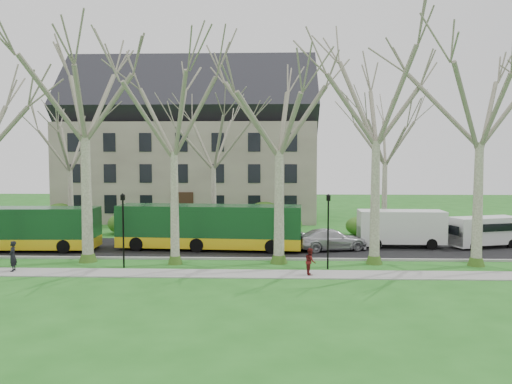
# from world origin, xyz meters

# --- Properties ---
(ground) EXTENTS (120.00, 120.00, 0.00)m
(ground) POSITION_xyz_m (0.00, 0.00, 0.00)
(ground) COLOR #22661D
(ground) RESTS_ON ground
(sidewalk) EXTENTS (70.00, 2.00, 0.06)m
(sidewalk) POSITION_xyz_m (0.00, -2.50, 0.03)
(sidewalk) COLOR gray
(sidewalk) RESTS_ON ground
(road) EXTENTS (80.00, 8.00, 0.06)m
(road) POSITION_xyz_m (0.00, 5.50, 0.03)
(road) COLOR black
(road) RESTS_ON ground
(curb) EXTENTS (80.00, 0.25, 0.14)m
(curb) POSITION_xyz_m (0.00, 1.50, 0.07)
(curb) COLOR #A5A39E
(curb) RESTS_ON ground
(building) EXTENTS (26.50, 12.20, 16.00)m
(building) POSITION_xyz_m (-6.00, 24.00, 8.07)
(building) COLOR gray
(building) RESTS_ON ground
(tree_row_verge) EXTENTS (49.00, 7.00, 14.00)m
(tree_row_verge) POSITION_xyz_m (0.00, 0.30, 7.00)
(tree_row_verge) COLOR gray
(tree_row_verge) RESTS_ON ground
(tree_row_far) EXTENTS (33.00, 7.00, 12.00)m
(tree_row_far) POSITION_xyz_m (-1.33, 11.00, 6.00)
(tree_row_far) COLOR gray
(tree_row_far) RESTS_ON ground
(lamp_row) EXTENTS (36.22, 0.22, 4.30)m
(lamp_row) POSITION_xyz_m (-0.00, -1.00, 2.57)
(lamp_row) COLOR black
(lamp_row) RESTS_ON ground
(hedges) EXTENTS (30.60, 8.60, 2.00)m
(hedges) POSITION_xyz_m (-4.67, 14.00, 1.00)
(hedges) COLOR #285618
(hedges) RESTS_ON ground
(bus_lead) EXTENTS (12.42, 3.04, 3.08)m
(bus_lead) POSITION_xyz_m (-15.65, 4.00, 1.60)
(bus_lead) COLOR #12411D
(bus_lead) RESTS_ON road
(bus_follow) EXTENTS (13.00, 3.58, 3.21)m
(bus_follow) POSITION_xyz_m (-1.66, 4.86, 1.66)
(bus_follow) COLOR #12411D
(bus_follow) RESTS_ON road
(sedan) EXTENTS (5.40, 3.23, 1.47)m
(sedan) POSITION_xyz_m (6.88, 4.84, 0.79)
(sedan) COLOR #B4B4B9
(sedan) RESTS_ON road
(van_a) EXTENTS (6.07, 2.33, 2.63)m
(van_a) POSITION_xyz_m (12.06, 6.32, 1.37)
(van_a) COLOR silver
(van_a) RESTS_ON road
(van_b) EXTENTS (5.31, 3.23, 2.18)m
(van_b) POSITION_xyz_m (18.03, 6.32, 1.15)
(van_b) COLOR silver
(van_b) RESTS_ON road
(pedestrian_a) EXTENTS (0.55, 0.71, 1.72)m
(pedestrian_a) POSITION_xyz_m (-11.94, -2.38, 0.92)
(pedestrian_a) COLOR black
(pedestrian_a) RESTS_ON sidewalk
(pedestrian_b) EXTENTS (0.60, 0.74, 1.46)m
(pedestrian_b) POSITION_xyz_m (4.86, -2.64, 0.79)
(pedestrian_b) COLOR #5A1414
(pedestrian_b) RESTS_ON sidewalk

